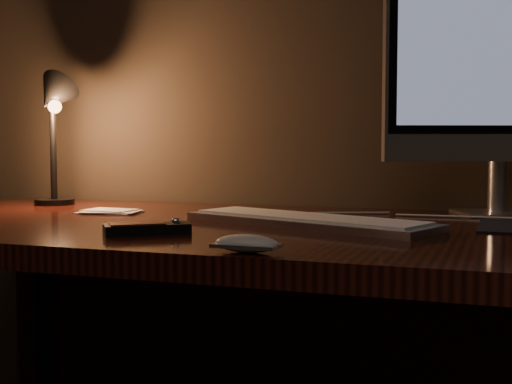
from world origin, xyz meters
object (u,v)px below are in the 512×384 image
(monitor, at_px, (500,70))
(desk_lamp, at_px, (53,115))
(desk, at_px, (270,285))
(mouse, at_px, (247,246))
(keyboard, at_px, (308,220))
(media_remote, at_px, (147,228))

(monitor, relative_size, desk_lamp, 1.57)
(desk, relative_size, mouse, 17.42)
(monitor, xyz_separation_m, keyboard, (-0.32, -0.31, -0.29))
(desk, distance_m, desk_lamp, 0.68)
(mouse, bearing_deg, keyboard, 92.69)
(mouse, bearing_deg, media_remote, 151.50)
(monitor, xyz_separation_m, media_remote, (-0.54, -0.52, -0.29))
(keyboard, xyz_separation_m, mouse, (0.01, -0.34, -0.00))
(desk, height_order, media_remote, media_remote)
(desk, height_order, monitor, monitor)
(monitor, height_order, media_remote, monitor)
(keyboard, height_order, media_remote, media_remote)
(mouse, relative_size, media_remote, 0.65)
(desk, relative_size, keyboard, 3.29)
(media_remote, bearing_deg, keyboard, 6.30)
(keyboard, relative_size, desk_lamp, 1.52)
(keyboard, distance_m, mouse, 0.34)
(desk, relative_size, media_remote, 11.25)
(mouse, bearing_deg, desk, 105.78)
(monitor, bearing_deg, keyboard, -157.82)
(keyboard, relative_size, media_remote, 3.42)
(mouse, distance_m, desk_lamp, 0.88)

